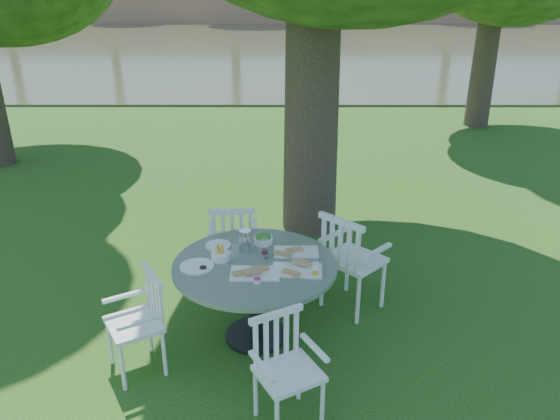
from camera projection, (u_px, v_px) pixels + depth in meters
The scene contains 8 objects.
ground at pixel (280, 292), 5.71m from camera, with size 140.00×140.00×0.00m, color #163B0C.
table at pixel (255, 278), 4.75m from camera, with size 1.42×1.42×0.76m.
chair_ne at pixel (348, 256), 5.18m from camera, with size 0.70×0.70×1.02m.
chair_nw at pixel (233, 239), 5.65m from camera, with size 0.49×0.46×0.91m.
chair_sw at pixel (143, 315), 4.43m from camera, with size 0.57×0.58×0.86m.
chair_se at pixel (283, 360), 3.92m from camera, with size 0.56×0.55×0.84m.
tableware at pixel (253, 255), 4.76m from camera, with size 1.21×0.83×0.21m.
river at pixel (281, 46), 26.89m from camera, with size 100.00×28.00×0.12m, color #393C23.
Camera 1 is at (0.01, -4.92, 3.02)m, focal length 35.00 mm.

